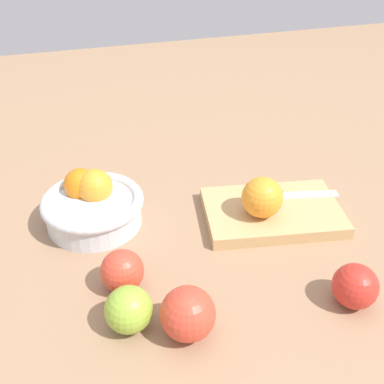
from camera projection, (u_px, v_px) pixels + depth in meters
name	position (u px, v px, depth m)	size (l,w,h in m)	color
ground_plane	(221.00, 251.00, 0.83)	(2.40, 2.40, 0.00)	#997556
bowl	(92.00, 204.00, 0.87)	(0.19, 0.19, 0.10)	silver
cutting_board	(272.00, 212.00, 0.90)	(0.25, 0.17, 0.02)	tan
orange_on_board	(262.00, 197.00, 0.85)	(0.08, 0.08, 0.08)	orange
knife	(288.00, 194.00, 0.92)	(0.16, 0.05, 0.01)	silver
apple_front_left	(129.00, 310.00, 0.67)	(0.07, 0.07, 0.07)	#8EB738
apple_front_left_2	(188.00, 314.00, 0.66)	(0.08, 0.08, 0.08)	#D6422D
apple_front_left_3	(122.00, 271.00, 0.73)	(0.07, 0.07, 0.07)	#D6422D
apple_front_right	(355.00, 286.00, 0.71)	(0.07, 0.07, 0.07)	red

